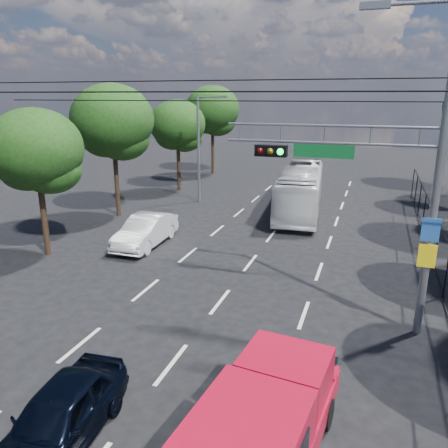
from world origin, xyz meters
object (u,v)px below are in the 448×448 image
at_px(navy_hatchback, 59,417).
at_px(white_van, 146,231).
at_px(signal_mast, 393,163).
at_px(white_bus, 301,190).
at_px(red_pickup, 265,424).

relative_size(navy_hatchback, white_van, 0.87).
distance_m(signal_mast, navy_hatchback, 10.66).
relative_size(white_bus, white_van, 2.28).
distance_m(signal_mast, white_bus, 14.76).
relative_size(signal_mast, red_pickup, 1.77).
xyz_separation_m(signal_mast, navy_hatchback, (-6.24, -7.32, -4.58)).
height_order(navy_hatchback, white_van, white_van).
bearing_deg(white_bus, white_van, -130.08).
bearing_deg(white_bus, navy_hatchback, -99.80).
relative_size(red_pickup, navy_hatchback, 1.38).
bearing_deg(signal_mast, white_van, 156.81).
xyz_separation_m(navy_hatchback, white_bus, (1.53, 20.78, 0.76)).
bearing_deg(navy_hatchback, red_pickup, 5.15).
distance_m(signal_mast, white_van, 12.57).
bearing_deg(white_van, signal_mast, -24.80).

